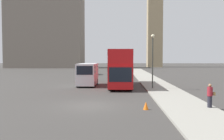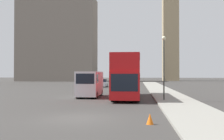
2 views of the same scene
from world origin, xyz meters
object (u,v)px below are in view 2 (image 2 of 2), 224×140
at_px(red_double_decker_bus, 127,75).
at_px(parked_sedan, 102,83).
at_px(white_van, 90,84).
at_px(street_lamp, 164,58).

xyz_separation_m(red_double_decker_bus, parked_sedan, (-5.62, 21.59, -1.75)).
bearing_deg(white_van, red_double_decker_bus, -7.78).
relative_size(street_lamp, parked_sedan, 1.37).
xyz_separation_m(white_van, street_lamp, (7.57, -3.32, 2.52)).
bearing_deg(white_van, street_lamp, -23.69).
relative_size(red_double_decker_bus, white_van, 2.07).
relative_size(red_double_decker_bus, street_lamp, 1.84).
bearing_deg(street_lamp, white_van, 156.31).
xyz_separation_m(street_lamp, parked_sedan, (-9.14, 24.36, -3.30)).
distance_m(white_van, street_lamp, 8.64).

